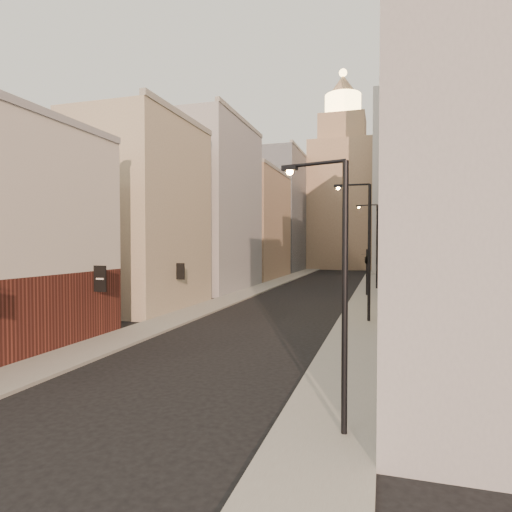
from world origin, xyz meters
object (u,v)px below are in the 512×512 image
(streetlamp_far, at_px, (375,241))
(streetlamp_near, at_px, (338,280))
(clock_tower, at_px, (342,191))
(traffic_light_right, at_px, (367,260))
(streetlamp_mid, at_px, (366,244))
(white_tower, at_px, (395,174))

(streetlamp_far, bearing_deg, streetlamp_near, -76.27)
(clock_tower, distance_m, traffic_light_right, 54.29)
(clock_tower, distance_m, streetlamp_near, 87.60)
(streetlamp_mid, distance_m, traffic_light_right, 15.77)
(streetlamp_mid, bearing_deg, traffic_light_right, 88.48)
(white_tower, bearing_deg, streetlamp_far, -95.44)
(clock_tower, bearing_deg, streetlamp_far, -79.75)
(streetlamp_mid, relative_size, streetlamp_far, 0.94)
(streetlamp_near, xyz_separation_m, traffic_light_right, (-0.47, 34.26, -0.66))
(streetlamp_near, bearing_deg, streetlamp_far, 104.51)
(streetlamp_mid, xyz_separation_m, traffic_light_right, (-0.49, 15.67, -1.70))
(clock_tower, xyz_separation_m, white_tower, (11.00, -14.00, 0.97))
(clock_tower, relative_size, streetlamp_mid, 4.58)
(clock_tower, distance_m, white_tower, 17.83)
(streetlamp_far, height_order, traffic_light_right, streetlamp_far)
(streetlamp_near, relative_size, streetlamp_mid, 0.81)
(streetlamp_near, xyz_separation_m, streetlamp_mid, (0.02, 18.59, 1.04))
(white_tower, bearing_deg, streetlamp_mid, -93.31)
(clock_tower, relative_size, traffic_light_right, 8.98)
(streetlamp_near, bearing_deg, white_tower, 102.31)
(traffic_light_right, bearing_deg, white_tower, -72.12)
(white_tower, distance_m, streetlamp_far, 33.30)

